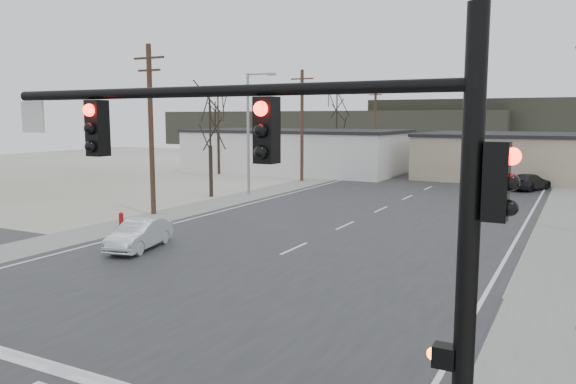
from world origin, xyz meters
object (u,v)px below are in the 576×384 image
object	(u,v)px
car_far_a	(529,182)
fire_hydrant	(121,220)
traffic_signal_mast	(333,196)
sedan_crossing	(140,234)
car_far_b	(416,158)

from	to	relation	value
car_far_a	fire_hydrant	bearing A→B (deg)	79.04
traffic_signal_mast	sedan_crossing	distance (m)	18.15
traffic_signal_mast	sedan_crossing	bearing A→B (deg)	141.63
traffic_signal_mast	car_far_b	world-z (taller)	traffic_signal_mast
sedan_crossing	car_far_b	world-z (taller)	car_far_b
sedan_crossing	fire_hydrant	bearing A→B (deg)	129.31
traffic_signal_mast	car_far_b	distance (m)	64.40
traffic_signal_mast	car_far_a	size ratio (longest dim) A/B	1.99
traffic_signal_mast	car_far_b	xyz separation A→B (m)	(-15.39, 62.41, -3.90)
traffic_signal_mast	car_far_a	xyz separation A→B (m)	(-0.47, 40.85, -3.97)
sedan_crossing	car_far_a	bearing A→B (deg)	52.48
traffic_signal_mast	sedan_crossing	world-z (taller)	traffic_signal_mast
traffic_signal_mast	car_far_a	distance (m)	41.05
fire_hydrant	traffic_signal_mast	bearing A→B (deg)	-38.13
fire_hydrant	car_far_b	distance (m)	48.29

